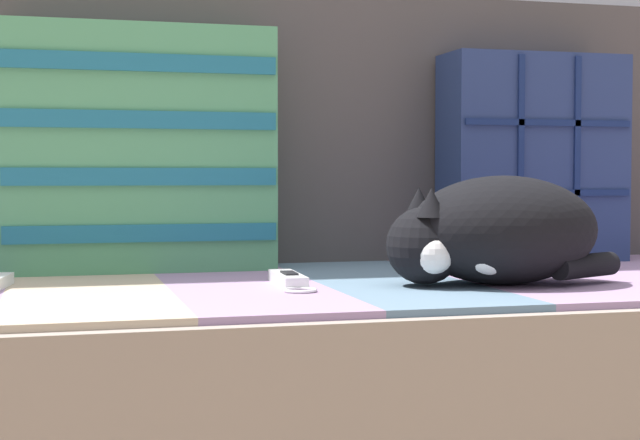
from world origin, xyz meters
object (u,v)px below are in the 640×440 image
sleeping_cat (492,233)px  game_remote_near (289,280)px  throw_pillow_quilted (533,158)px  couch (376,378)px  throw_pillow_striped (139,149)px

sleeping_cat → game_remote_near: (-0.31, 0.08, -0.07)m
throw_pillow_quilted → couch: bearing=-151.7°
throw_pillow_striped → couch: bearing=-29.8°
couch → sleeping_cat: 0.33m
throw_pillow_striped → sleeping_cat: 0.64m
couch → game_remote_near: (-0.17, -0.09, 0.18)m
throw_pillow_quilted → game_remote_near: (-0.57, -0.30, -0.19)m
game_remote_near → couch: bearing=26.6°
throw_pillow_quilted → sleeping_cat: size_ratio=1.08×
couch → sleeping_cat: bearing=-50.2°
couch → throw_pillow_quilted: size_ratio=4.33×
couch → sleeping_cat: sleeping_cat is taller
throw_pillow_quilted → game_remote_near: bearing=-152.2°
couch → throw_pillow_striped: bearing=150.2°
throw_pillow_striped → game_remote_near: size_ratio=2.42×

